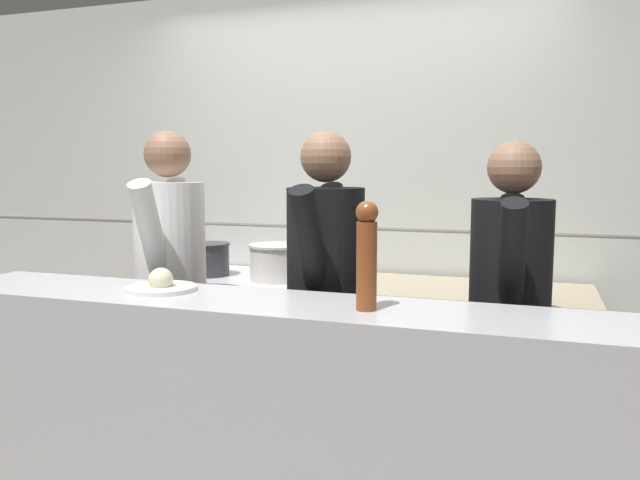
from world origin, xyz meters
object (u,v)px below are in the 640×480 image
Objects in this scene: chef_head_cook at (171,285)px; oven_range at (248,349)px; plated_dish_main at (161,285)px; stock_pot at (209,258)px; sauce_pot at (278,261)px; pepper_mill at (367,254)px; chef_sous at (326,301)px; mixing_bowl_steel at (515,280)px; chef_line at (509,316)px.

oven_range is at bearing 71.41° from chef_head_cook.
stock_pot is at bearing 110.30° from plated_dish_main.
plated_dish_main is at bearing -71.17° from chef_head_cook.
pepper_mill reaches higher than sauce_pot.
plated_dish_main is 0.74× the size of pepper_mill.
oven_range is 1.12m from chef_sous.
plated_dish_main reaches higher than stock_pot.
mixing_bowl_steel is at bearing 43.17° from plated_dish_main.
pepper_mill is 1.31m from chef_head_cook.
sauce_pot is (0.44, -0.00, 0.01)m from stock_pot.
chef_line is at bearing -90.04° from mixing_bowl_steel.
plated_dish_main is 0.17× the size of chef_sous.
sauce_pot is 1.13m from plated_dish_main.
stock_pot is at bearing 179.44° from sauce_pot.
plated_dish_main is 1.43m from chef_line.
pepper_mill is 0.22× the size of chef_head_cook.
stock_pot is 0.16× the size of chef_line.
oven_range is at bearing 130.32° from pepper_mill.
chef_head_cook reaches higher than chef_line.
plated_dish_main reaches higher than sauce_pot.
stock_pot is at bearing 143.78° from chef_sous.
chef_line is (0.45, 0.61, -0.32)m from pepper_mill.
mixing_bowl_steel is 0.16× the size of chef_head_cook.
plated_dish_main is at bearing -91.38° from sauce_pot.
plated_dish_main is (-1.31, -1.23, 0.11)m from mixing_bowl_steel.
plated_dish_main is (-0.03, -1.13, 0.06)m from sauce_pot.
stock_pot is at bearing 136.89° from pepper_mill.
oven_range is 0.56× the size of chef_head_cook.
chef_line is (1.59, 0.04, -0.04)m from chef_head_cook.
stock_pot reaches higher than oven_range.
chef_line is at bearing 5.60° from chef_sous.
sauce_pot is 1.22× the size of mixing_bowl_steel.
sauce_pot is at bearing 88.62° from plated_dish_main.
sauce_pot is 0.20× the size of chef_sous.
plated_dish_main is 0.17× the size of chef_head_cook.
oven_range is at bearing -177.43° from mixing_bowl_steel.
mixing_bowl_steel is (1.49, 0.07, 0.49)m from oven_range.
chef_head_cook is at bearing 153.25° from pepper_mill.
pepper_mill is at bearing -129.34° from chef_line.
mixing_bowl_steel is at bearing 2.57° from oven_range.
sauce_pot is at bearing -9.72° from oven_range.
chef_sous is (0.54, 0.46, -0.12)m from plated_dish_main.
chef_sous reaches higher than sauce_pot.
pepper_mill is at bearing -43.11° from stock_pot.
chef_line is at bearing -22.44° from oven_range.
chef_head_cook is at bearing -155.65° from mixing_bowl_steel.
pepper_mill is at bearing -49.68° from oven_range.
sauce_pot is (0.21, -0.04, 0.55)m from oven_range.
plated_dish_main is at bearing -69.70° from stock_pot.
chef_head_cook is 1.01× the size of chef_sous.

